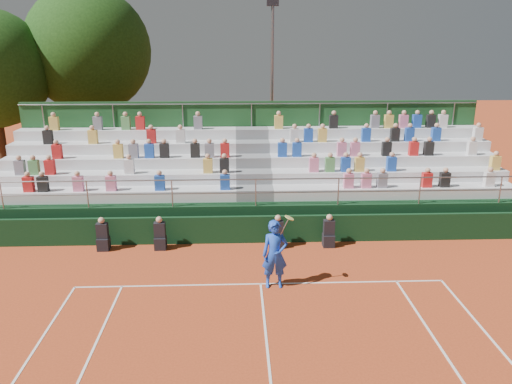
{
  "coord_description": "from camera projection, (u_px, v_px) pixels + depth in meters",
  "views": [
    {
      "loc": [
        -0.67,
        -13.39,
        7.02
      ],
      "look_at": [
        0.0,
        3.5,
        1.8
      ],
      "focal_mm": 35.0,
      "sensor_mm": 36.0,
      "label": 1
    }
  ],
  "objects": [
    {
      "name": "line_officials",
      "position": [
        218.0,
        235.0,
        17.32
      ],
      "size": [
        8.24,
        0.4,
        1.19
      ],
      "color": "black",
      "rests_on": "ground"
    },
    {
      "name": "floodlight_mast",
      "position": [
        272.0,
        76.0,
        25.77
      ],
      "size": [
        0.6,
        0.25,
        8.91
      ],
      "color": "gray",
      "rests_on": "ground"
    },
    {
      "name": "tennis_player",
      "position": [
        275.0,
        254.0,
        14.45
      ],
      "size": [
        0.91,
        0.51,
        2.22
      ],
      "color": "blue",
      "rests_on": "ground"
    },
    {
      "name": "courtside_wall",
      "position": [
        256.0,
        229.0,
        17.79
      ],
      "size": [
        20.0,
        0.15,
        1.0
      ],
      "primitive_type": "cube",
      "color": "black",
      "rests_on": "ground"
    },
    {
      "name": "tree_east",
      "position": [
        88.0,
        51.0,
        26.93
      ],
      "size": [
        6.7,
        6.7,
        9.75
      ],
      "color": "#342013",
      "rests_on": "ground"
    },
    {
      "name": "grandstand",
      "position": [
        253.0,
        188.0,
        20.72
      ],
      "size": [
        20.0,
        5.2,
        4.4
      ],
      "color": "black",
      "rests_on": "ground"
    },
    {
      "name": "ground",
      "position": [
        261.0,
        284.0,
        14.89
      ],
      "size": [
        90.0,
        90.0,
        0.0
      ],
      "primitive_type": "plane",
      "color": "#B9441E",
      "rests_on": "ground"
    }
  ]
}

